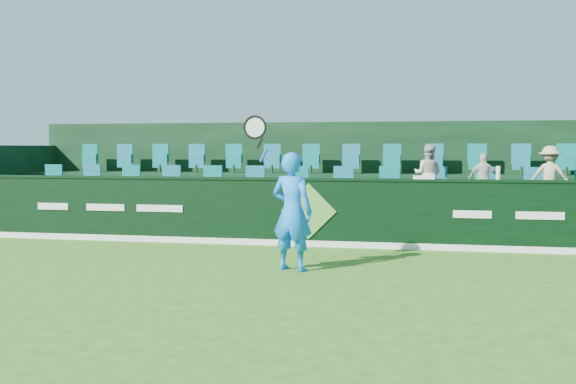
% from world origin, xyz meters
% --- Properties ---
extents(ground, '(60.00, 60.00, 0.00)m').
position_xyz_m(ground, '(0.00, 0.00, 0.00)').
color(ground, '#2F6618').
rests_on(ground, ground).
extents(sponsor_hoarding, '(16.00, 0.25, 1.35)m').
position_xyz_m(sponsor_hoarding, '(0.00, 4.00, 0.67)').
color(sponsor_hoarding, black).
rests_on(sponsor_hoarding, ground).
extents(stand_tier_front, '(16.00, 2.00, 0.80)m').
position_xyz_m(stand_tier_front, '(0.00, 5.10, 0.40)').
color(stand_tier_front, black).
rests_on(stand_tier_front, ground).
extents(stand_tier_back, '(16.00, 1.80, 1.30)m').
position_xyz_m(stand_tier_back, '(0.00, 7.00, 0.65)').
color(stand_tier_back, black).
rests_on(stand_tier_back, ground).
extents(stand_rear, '(16.00, 4.10, 2.60)m').
position_xyz_m(stand_rear, '(0.00, 7.44, 1.22)').
color(stand_rear, black).
rests_on(stand_rear, ground).
extents(seat_row_front, '(13.50, 0.50, 0.60)m').
position_xyz_m(seat_row_front, '(0.00, 5.50, 1.10)').
color(seat_row_front, '#0B6D6C').
rests_on(seat_row_front, stand_tier_front).
extents(seat_row_back, '(13.50, 0.50, 0.60)m').
position_xyz_m(seat_row_back, '(0.00, 7.30, 1.60)').
color(seat_row_back, '#0B6D6C').
rests_on(seat_row_back, stand_tier_back).
extents(tennis_player, '(1.22, 0.63, 2.52)m').
position_xyz_m(tennis_player, '(0.12, 1.45, 0.95)').
color(tennis_player, '#0E72EF').
rests_on(tennis_player, ground).
extents(spectator_left, '(0.67, 0.57, 1.20)m').
position_xyz_m(spectator_left, '(2.31, 5.12, 1.40)').
color(spectator_left, beige).
rests_on(spectator_left, stand_tier_front).
extents(spectator_middle, '(0.61, 0.26, 1.03)m').
position_xyz_m(spectator_middle, '(3.42, 5.12, 1.31)').
color(spectator_middle, beige).
rests_on(spectator_middle, stand_tier_front).
extents(spectator_right, '(0.85, 0.63, 1.18)m').
position_xyz_m(spectator_right, '(4.69, 5.12, 1.39)').
color(spectator_right, tan).
rests_on(spectator_right, stand_tier_front).
extents(towel, '(0.40, 0.26, 0.06)m').
position_xyz_m(towel, '(2.20, 4.00, 1.38)').
color(towel, silver).
rests_on(towel, sponsor_hoarding).
extents(drinks_bottle, '(0.08, 0.08, 0.25)m').
position_xyz_m(drinks_bottle, '(3.56, 4.00, 1.48)').
color(drinks_bottle, silver).
rests_on(drinks_bottle, sponsor_hoarding).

